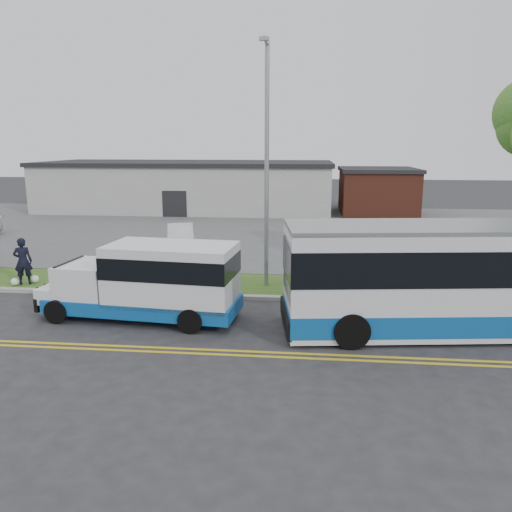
# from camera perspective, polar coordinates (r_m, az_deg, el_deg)

# --- Properties ---
(ground) EXTENTS (140.00, 140.00, 0.00)m
(ground) POSITION_cam_1_polar(r_m,az_deg,el_deg) (18.72, -8.79, -5.68)
(ground) COLOR #28282B
(ground) RESTS_ON ground
(lane_line_north) EXTENTS (70.00, 0.12, 0.01)m
(lane_line_north) POSITION_cam_1_polar(r_m,az_deg,el_deg) (15.26, -12.45, -10.13)
(lane_line_north) COLOR gold
(lane_line_north) RESTS_ON ground
(lane_line_south) EXTENTS (70.00, 0.12, 0.01)m
(lane_line_south) POSITION_cam_1_polar(r_m,az_deg,el_deg) (15.00, -12.81, -10.57)
(lane_line_south) COLOR gold
(lane_line_south) RESTS_ON ground
(curb) EXTENTS (80.00, 0.30, 0.15)m
(curb) POSITION_cam_1_polar(r_m,az_deg,el_deg) (19.71, -7.99, -4.48)
(curb) COLOR #9E9B93
(curb) RESTS_ON ground
(verge) EXTENTS (80.00, 3.30, 0.10)m
(verge) POSITION_cam_1_polar(r_m,az_deg,el_deg) (21.40, -6.85, -3.14)
(verge) COLOR #27511B
(verge) RESTS_ON ground
(parking_lot) EXTENTS (80.00, 25.00, 0.10)m
(parking_lot) POSITION_cam_1_polar(r_m,az_deg,el_deg) (34.97, -1.82, 3.12)
(parking_lot) COLOR #4C4C4F
(parking_lot) RESTS_ON ground
(commercial_building) EXTENTS (25.40, 10.40, 4.35)m
(commercial_building) POSITION_cam_1_polar(r_m,az_deg,el_deg) (45.58, -7.71, 7.94)
(commercial_building) COLOR #9E9E99
(commercial_building) RESTS_ON ground
(brick_wing) EXTENTS (6.30, 7.30, 3.90)m
(brick_wing) POSITION_cam_1_polar(r_m,az_deg,el_deg) (43.75, 13.67, 7.22)
(brick_wing) COLOR brown
(brick_wing) RESTS_ON ground
(streetlight_near) EXTENTS (0.35, 1.53, 9.50)m
(streetlight_near) POSITION_cam_1_polar(r_m,az_deg,el_deg) (19.98, 1.22, 10.91)
(streetlight_near) COLOR gray
(streetlight_near) RESTS_ON verge
(shuttle_bus) EXTENTS (7.00, 2.84, 2.62)m
(shuttle_bus) POSITION_cam_1_polar(r_m,az_deg,el_deg) (17.15, -11.66, -2.62)
(shuttle_bus) COLOR #0D4D97
(shuttle_bus) RESTS_ON ground
(transit_bus) EXTENTS (12.65, 4.39, 3.44)m
(transit_bus) POSITION_cam_1_polar(r_m,az_deg,el_deg) (17.19, 24.39, -2.31)
(transit_bus) COLOR silver
(transit_bus) RESTS_ON ground
(pedestrian) EXTENTS (0.84, 0.69, 1.98)m
(pedestrian) POSITION_cam_1_polar(r_m,az_deg,el_deg) (22.88, -25.09, -0.54)
(pedestrian) COLOR black
(pedestrian) RESTS_ON verge
(parked_car_a) EXTENTS (2.44, 4.33, 1.35)m
(parked_car_a) POSITION_cam_1_polar(r_m,az_deg,el_deg) (28.58, -8.62, 2.30)
(parked_car_a) COLOR silver
(parked_car_a) RESTS_ON parking_lot
(grocery_bag_left) EXTENTS (0.32, 0.32, 0.32)m
(grocery_bag_left) POSITION_cam_1_polar(r_m,az_deg,el_deg) (23.02, -25.86, -2.67)
(grocery_bag_left) COLOR white
(grocery_bag_left) RESTS_ON verge
(grocery_bag_right) EXTENTS (0.32, 0.32, 0.32)m
(grocery_bag_right) POSITION_cam_1_polar(r_m,az_deg,el_deg) (23.13, -23.95, -2.42)
(grocery_bag_right) COLOR white
(grocery_bag_right) RESTS_ON verge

